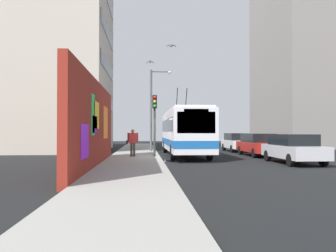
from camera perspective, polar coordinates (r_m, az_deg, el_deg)
The scene contains 14 objects.
ground_plane at distance 20.94m, azimuth -1.24°, elevation -5.65°, with size 80.00×80.00×0.00m, color black.
sidewalk_slab at distance 20.92m, azimuth -5.64°, elevation -5.45°, with size 48.00×3.20×0.15m, color gray.
graffiti_wall at distance 16.41m, azimuth -12.18°, elevation 0.23°, with size 12.81×0.32×4.10m.
building_far_left at distance 33.23m, azimuth -18.65°, elevation 12.92°, with size 11.63×9.70×19.30m.
building_far_right at distance 42.18m, azimuth 21.72°, elevation 10.43°, with size 12.88×8.38×19.96m.
city_bus at distance 24.02m, azimuth 2.70°, elevation -0.81°, with size 11.39×2.50×4.96m.
parked_car_silver at distance 19.55m, azimuth 20.23°, elevation -3.48°, with size 4.71×1.89×1.58m.
parked_car_red at distance 24.72m, azimuth 14.91°, elevation -2.96°, with size 4.89×1.88×1.58m.
parked_car_white at distance 29.89m, azimuth 11.53°, elevation -2.62°, with size 4.40×1.86×1.58m.
pedestrian_midblock at distance 21.46m, azimuth -5.95°, elevation -2.43°, with size 0.23×0.76×1.72m.
traffic_light at distance 21.61m, azimuth -2.26°, elevation 1.91°, with size 0.49×0.28×3.91m.
street_lamp at distance 27.62m, azimuth -2.46°, elevation 3.67°, with size 0.44×1.74×6.60m.
flying_pigeons at distance 21.22m, azimuth -1.42°, elevation 11.86°, with size 4.95×1.59×0.23m.
curbside_puddle at distance 19.97m, azimuth 0.63°, elevation -5.88°, with size 1.82×1.82×0.00m, color black.
Camera 1 is at (-20.84, 1.03, 1.73)m, focal length 36.32 mm.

